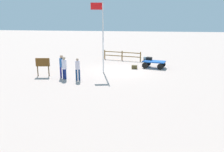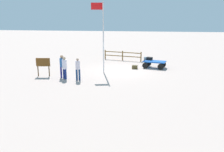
{
  "view_description": "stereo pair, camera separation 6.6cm",
  "coord_description": "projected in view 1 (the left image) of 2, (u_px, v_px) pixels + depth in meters",
  "views": [
    {
      "loc": [
        -2.44,
        19.34,
        4.44
      ],
      "look_at": [
        -0.27,
        6.0,
        1.02
      ],
      "focal_mm": 36.9,
      "sensor_mm": 36.0,
      "label": 1
    },
    {
      "loc": [
        -2.51,
        19.32,
        4.44
      ],
      "look_at": [
        -0.27,
        6.0,
        1.02
      ],
      "focal_mm": 36.9,
      "sensor_mm": 36.0,
      "label": 2
    }
  ],
  "objects": [
    {
      "name": "worker_lead",
      "position": [
        78.0,
        68.0,
        16.62
      ],
      "size": [
        0.35,
        0.35,
        1.64
      ],
      "color": "navy",
      "rests_on": "ground"
    },
    {
      "name": "signboard",
      "position": [
        43.0,
        64.0,
        17.83
      ],
      "size": [
        1.08,
        0.23,
        1.43
      ],
      "color": "#4C3319",
      "rests_on": "ground"
    },
    {
      "name": "worker_trailing",
      "position": [
        62.0,
        64.0,
        17.35
      ],
      "size": [
        0.44,
        0.44,
        1.75
      ],
      "color": "navy",
      "rests_on": "ground"
    },
    {
      "name": "worker_supervisor",
      "position": [
        64.0,
        66.0,
        16.97
      ],
      "size": [
        0.47,
        0.47,
        1.68
      ],
      "color": "navy",
      "rests_on": "ground"
    },
    {
      "name": "luggage_cart",
      "position": [
        154.0,
        63.0,
        20.94
      ],
      "size": [
        2.16,
        1.64,
        0.64
      ],
      "color": "#1650B0",
      "rests_on": "ground"
    },
    {
      "name": "wooden_fence",
      "position": [
        122.0,
        55.0,
        24.66
      ],
      "size": [
        4.1,
        1.06,
        1.01
      ],
      "color": "brown",
      "rests_on": "ground"
    },
    {
      "name": "suitcase_olive",
      "position": [
        149.0,
        58.0,
        21.4
      ],
      "size": [
        0.59,
        0.52,
        0.26
      ],
      "color": "black",
      "rests_on": "luggage_cart"
    },
    {
      "name": "suitcase_dark",
      "position": [
        146.0,
        58.0,
        21.53
      ],
      "size": [
        0.45,
        0.34,
        0.26
      ],
      "color": "gray",
      "rests_on": "luggage_cart"
    },
    {
      "name": "suitcase_grey",
      "position": [
        134.0,
        67.0,
        20.65
      ],
      "size": [
        0.49,
        0.39,
        0.31
      ],
      "color": "#443A1E",
      "rests_on": "ground"
    },
    {
      "name": "ground_plane",
      "position": [
        120.0,
        71.0,
        19.97
      ],
      "size": [
        120.0,
        120.0,
        0.0
      ],
      "primitive_type": "plane",
      "color": "#BBA397"
    },
    {
      "name": "flagpole",
      "position": [
        102.0,
        32.0,
        18.53
      ],
      "size": [
        1.01,
        0.24,
        5.71
      ],
      "color": "silver",
      "rests_on": "ground"
    }
  ]
}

